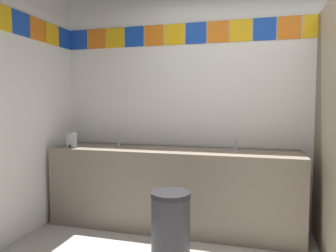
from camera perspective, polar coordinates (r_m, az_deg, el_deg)
The scene contains 6 objects.
wall_back at distance 3.47m, azimuth 16.86°, elevation 5.38°, with size 4.52×0.09×2.80m.
vanity_counter at distance 3.38m, azimuth 0.71°, elevation -11.16°, with size 2.60×0.55×0.84m.
faucet_left at distance 3.59m, azimuth -9.03°, elevation -2.76°, with size 0.04×0.10×0.14m.
faucet_right at distance 3.28m, azimuth 12.20°, elevation -3.47°, with size 0.04×0.10×0.14m.
soap_dispenser at distance 3.58m, azimuth -17.08°, elevation -2.49°, with size 0.09×0.09×0.16m.
trash_bin at distance 2.62m, azimuth 0.47°, elevation -18.46°, with size 0.32×0.32×0.63m.
Camera 1 is at (-0.09, -1.87, 1.33)m, focal length 33.61 mm.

